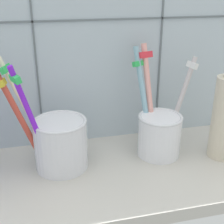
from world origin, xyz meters
TOP-DOWN VIEW (x-y plane):
  - counter_slab at (0.00, 0.00)cm, footprint 64.00×22.00cm
  - tile_wall_back at (0.00, 12.00)cm, footprint 64.00×2.20cm
  - toothbrush_cup_left at (-8.37, 2.87)cm, footprint 12.51×8.24cm
  - toothbrush_cup_right at (8.09, 3.18)cm, footprint 10.34×9.56cm

SIDE VIEW (x-z plane):
  - counter_slab at x=0.00cm, z-range 0.00..2.00cm
  - toothbrush_cup_right at x=8.09cm, z-range -2.66..15.23cm
  - toothbrush_cup_left at x=-8.37cm, z-range -2.38..15.23cm
  - tile_wall_back at x=0.00cm, z-range 0.00..45.00cm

